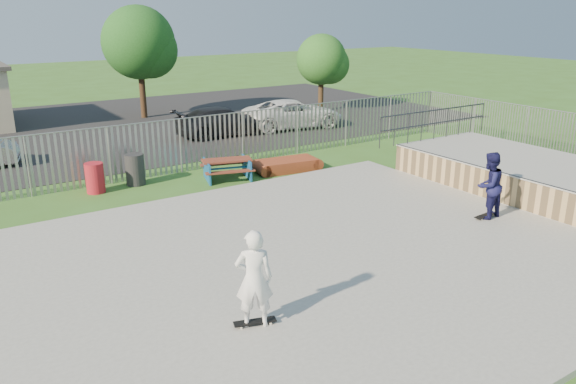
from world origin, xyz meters
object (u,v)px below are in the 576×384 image
picnic_table (227,169)px  funbox (287,165)px  tree_mid (139,43)px  tree_right (321,60)px  car_dark (223,121)px  skater_navy (489,185)px  skater_white (254,279)px  car_white (293,114)px  trash_bin_red (95,178)px  trash_bin_grey (135,169)px

picnic_table → funbox: 2.40m
picnic_table → tree_mid: (1.70, 13.23, 3.69)m
tree_right → picnic_table: bearing=-139.8°
car_dark → funbox: bearing=177.0°
car_dark → skater_navy: 14.46m
skater_navy → skater_white: 8.42m
skater_white → car_dark: bearing=-87.7°
funbox → car_white: bearing=61.9°
car_dark → trash_bin_red: bearing=130.3°
tree_mid → skater_navy: size_ratio=3.18×
trash_bin_red → tree_mid: bearing=63.7°
car_dark → tree_mid: tree_mid is taller
funbox → car_dark: 6.88m
funbox → trash_bin_red: bearing=176.9°
skater_navy → tree_mid: bearing=-87.8°
funbox → car_dark: car_dark is taller
tree_mid → skater_navy: (2.39, -21.09, -2.97)m
picnic_table → tree_right: bearing=56.4°
funbox → trash_bin_red: (-6.72, 1.27, 0.29)m
picnic_table → trash_bin_red: size_ratio=2.05×
car_white → skater_white: size_ratio=2.69×
skater_navy → trash_bin_grey: bearing=-56.3°
funbox → trash_bin_grey: size_ratio=2.10×
picnic_table → trash_bin_grey: 3.16m
picnic_table → skater_navy: skater_navy is taller
trash_bin_grey → funbox: bearing=-14.8°
skater_navy → skater_white: (-8.32, -1.32, 0.00)m
car_dark → tree_right: bearing=-66.0°
car_dark → tree_mid: (-1.51, 6.67, 3.37)m
skater_navy → trash_bin_red: bearing=-50.8°
tree_mid → picnic_table: bearing=-97.3°
trash_bin_grey → skater_white: size_ratio=0.57×
trash_bin_grey → car_white: (10.01, 5.13, 0.19)m
funbox → car_white: (4.70, 6.54, 0.51)m
trash_bin_grey → car_white: 11.25m
picnic_table → car_white: 9.47m
trash_bin_red → car_dark: (7.55, 5.55, 0.20)m
funbox → tree_right: 13.39m
tree_mid → funbox: bearing=-87.1°
skater_navy → skater_white: bearing=4.7°
funbox → tree_right: size_ratio=0.51×
picnic_table → car_dark: 7.31m
funbox → car_dark: bearing=90.6°
tree_mid → tree_right: size_ratio=1.35×
car_white → tree_mid: 9.39m
picnic_table → tree_mid: 13.84m
car_dark → skater_white: 17.42m
picnic_table → funbox: (2.38, -0.25, -0.16)m
funbox → skater_white: size_ratio=1.19×
tree_right → skater_white: size_ratio=2.36×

